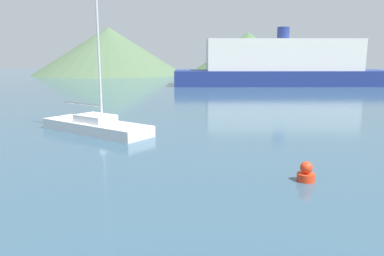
{
  "coord_description": "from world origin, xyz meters",
  "views": [
    {
      "loc": [
        0.08,
        -0.87,
        4.11
      ],
      "look_at": [
        0.39,
        14.0,
        1.2
      ],
      "focal_mm": 35.0,
      "sensor_mm": 36.0,
      "label": 1
    }
  ],
  "objects": [
    {
      "name": "buoy_marker",
      "position": [
        4.1,
        10.88,
        0.28
      ],
      "size": [
        0.59,
        0.59,
        0.67
      ],
      "color": "red",
      "rests_on": "ground_plane"
    },
    {
      "name": "hill_central",
      "position": [
        15.1,
        88.28,
        4.66
      ],
      "size": [
        26.87,
        26.87,
        9.33
      ],
      "color": "#476B42",
      "rests_on": "ground_plane"
    },
    {
      "name": "ferry_distant",
      "position": [
        13.53,
        50.88,
        2.75
      ],
      "size": [
        29.46,
        6.8,
        7.82
      ],
      "rotation": [
        0.0,
        0.0,
        -0.01
      ],
      "color": "navy",
      "rests_on": "ground_plane"
    },
    {
      "name": "sailboat_inner",
      "position": [
        -4.7,
        19.11,
        0.41
      ],
      "size": [
        6.62,
        5.65,
        9.3
      ],
      "rotation": [
        0.0,
        0.0,
        -0.64
      ],
      "color": "silver",
      "rests_on": "ground_plane"
    },
    {
      "name": "hill_west",
      "position": [
        -16.24,
        82.54,
        5.03
      ],
      "size": [
        32.4,
        32.4,
        10.07
      ],
      "color": "#4C6647",
      "rests_on": "ground_plane"
    }
  ]
}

